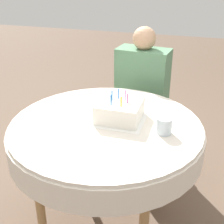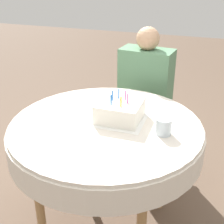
% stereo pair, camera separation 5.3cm
% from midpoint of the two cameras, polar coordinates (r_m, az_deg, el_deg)
% --- Properties ---
extents(dining_table, '(1.09, 1.09, 0.77)m').
position_cam_midpoint_polar(dining_table, '(1.78, -0.29, -4.68)').
color(dining_table, silver).
rests_on(dining_table, ground_plane).
extents(chair, '(0.40, 0.40, 0.86)m').
position_cam_midpoint_polar(chair, '(2.60, 6.96, 0.15)').
color(chair, '#4C331E').
rests_on(chair, ground_plane).
extents(person, '(0.41, 0.33, 1.16)m').
position_cam_midpoint_polar(person, '(2.44, 6.60, 4.12)').
color(person, tan).
rests_on(person, ground_plane).
extents(napkin, '(0.29, 0.29, 0.00)m').
position_cam_midpoint_polar(napkin, '(1.78, 2.31, -1.26)').
color(napkin, white).
rests_on(napkin, dining_table).
extents(birthday_cake, '(0.24, 0.24, 0.16)m').
position_cam_midpoint_polar(birthday_cake, '(1.76, 2.34, 0.31)').
color(birthday_cake, white).
rests_on(birthday_cake, dining_table).
extents(drinking_glass, '(0.08, 0.08, 0.09)m').
position_cam_midpoint_polar(drinking_glass, '(1.64, 10.35, -2.64)').
color(drinking_glass, silver).
rests_on(drinking_glass, dining_table).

